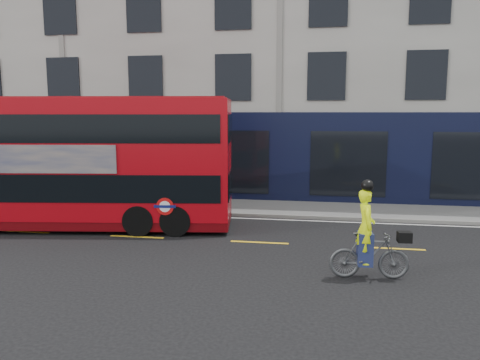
# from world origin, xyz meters

# --- Properties ---
(ground) EXTENTS (120.00, 120.00, 0.00)m
(ground) POSITION_xyz_m (0.00, 0.00, 0.00)
(ground) COLOR black
(ground) RESTS_ON ground
(pavement) EXTENTS (60.00, 3.00, 0.12)m
(pavement) POSITION_xyz_m (0.00, 6.50, 0.06)
(pavement) COLOR slate
(pavement) RESTS_ON ground
(kerb) EXTENTS (60.00, 0.12, 0.13)m
(kerb) POSITION_xyz_m (0.00, 5.00, 0.07)
(kerb) COLOR gray
(kerb) RESTS_ON ground
(building_terrace) EXTENTS (50.00, 10.07, 15.00)m
(building_terrace) POSITION_xyz_m (0.00, 12.94, 7.49)
(building_terrace) COLOR #B9B6AE
(building_terrace) RESTS_ON ground
(road_edge_line) EXTENTS (58.00, 0.10, 0.01)m
(road_edge_line) POSITION_xyz_m (0.00, 4.70, 0.00)
(road_edge_line) COLOR silver
(road_edge_line) RESTS_ON ground
(lane_dashes) EXTENTS (58.00, 0.12, 0.01)m
(lane_dashes) POSITION_xyz_m (0.00, 1.50, 0.00)
(lane_dashes) COLOR yellow
(lane_dashes) RESTS_ON ground
(bus) EXTENTS (11.38, 4.02, 4.50)m
(bus) POSITION_xyz_m (-6.71, 2.43, 2.31)
(bus) COLOR #A8060F
(bus) RESTS_ON ground
(cyclist) EXTENTS (1.94, 0.69, 2.43)m
(cyclist) POSITION_xyz_m (2.97, -1.19, 0.81)
(cyclist) COLOR #4F5255
(cyclist) RESTS_ON ground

